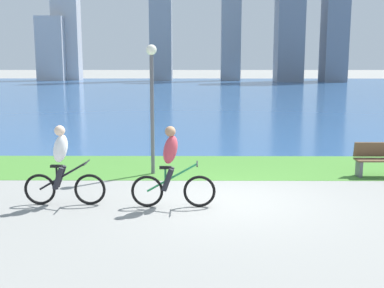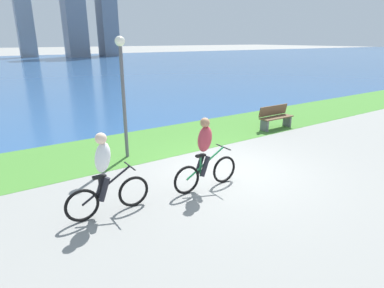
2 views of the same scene
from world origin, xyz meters
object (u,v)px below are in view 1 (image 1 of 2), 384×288
object	(u,v)px
cyclist_lead	(171,168)
lamppost_tall	(152,89)
cyclist_trailing	(62,166)
bench_near_path	(383,160)

from	to	relation	value
cyclist_lead	lamppost_tall	xyz separation A→B (m)	(-0.66, 3.06, 1.46)
cyclist_trailing	lamppost_tall	size ratio (longest dim) A/B	0.50
cyclist_lead	lamppost_tall	world-z (taller)	lamppost_tall
bench_near_path	lamppost_tall	distance (m)	6.43
bench_near_path	lamppost_tall	size ratio (longest dim) A/B	0.43
cyclist_lead	lamppost_tall	size ratio (longest dim) A/B	0.51
cyclist_trailing	lamppost_tall	bearing A→B (deg)	60.30
cyclist_lead	bench_near_path	xyz separation A→B (m)	(5.50, 2.81, -0.39)
bench_near_path	lamppost_tall	world-z (taller)	lamppost_tall
cyclist_lead	cyclist_trailing	distance (m)	2.32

